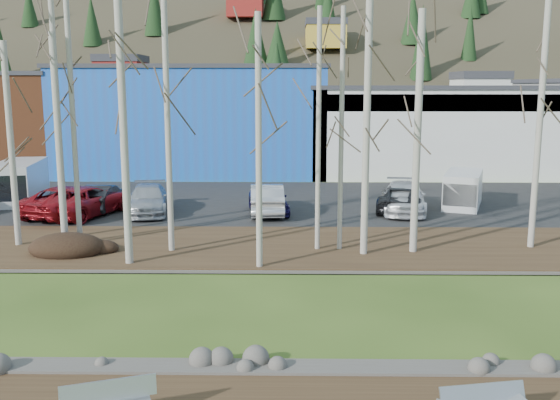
{
  "coord_description": "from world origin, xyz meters",
  "views": [
    {
      "loc": [
        1.31,
        -11.05,
        6.8
      ],
      "look_at": [
        0.98,
        12.29,
        2.5
      ],
      "focal_mm": 40.0,
      "sensor_mm": 36.0,
      "label": 1
    }
  ],
  "objects_px": {
    "car_4": "(268,199)",
    "car_8": "(86,201)",
    "car_5": "(267,199)",
    "van_grey": "(18,182)",
    "van_white": "(463,190)",
    "car_2": "(69,201)",
    "car_1": "(102,197)",
    "car_6": "(401,198)",
    "car_7": "(404,197)",
    "car_3": "(148,199)"
  },
  "relations": [
    {
      "from": "car_3",
      "to": "car_6",
      "type": "height_order",
      "value": "car_3"
    },
    {
      "from": "car_2",
      "to": "car_3",
      "type": "distance_m",
      "value": 3.99
    },
    {
      "from": "car_6",
      "to": "car_7",
      "type": "bearing_deg",
      "value": 124.66
    },
    {
      "from": "car_2",
      "to": "car_5",
      "type": "height_order",
      "value": "car_5"
    },
    {
      "from": "car_4",
      "to": "car_7",
      "type": "xyz_separation_m",
      "value": [
        7.25,
        0.43,
        0.02
      ]
    },
    {
      "from": "car_7",
      "to": "car_8",
      "type": "relative_size",
      "value": 0.95
    },
    {
      "from": "car_1",
      "to": "car_8",
      "type": "height_order",
      "value": "car_8"
    },
    {
      "from": "car_3",
      "to": "car_5",
      "type": "height_order",
      "value": "car_5"
    },
    {
      "from": "car_7",
      "to": "car_6",
      "type": "bearing_deg",
      "value": 120.22
    },
    {
      "from": "car_2",
      "to": "car_5",
      "type": "distance_m",
      "value": 10.25
    },
    {
      "from": "car_3",
      "to": "car_8",
      "type": "distance_m",
      "value": 3.15
    },
    {
      "from": "car_1",
      "to": "car_8",
      "type": "bearing_deg",
      "value": 73.46
    },
    {
      "from": "van_white",
      "to": "van_grey",
      "type": "xyz_separation_m",
      "value": [
        -25.33,
        1.09,
        0.2
      ]
    },
    {
      "from": "car_1",
      "to": "van_white",
      "type": "relative_size",
      "value": 0.91
    },
    {
      "from": "car_6",
      "to": "van_white",
      "type": "relative_size",
      "value": 1.05
    },
    {
      "from": "car_2",
      "to": "car_4",
      "type": "relative_size",
      "value": 1.27
    },
    {
      "from": "car_3",
      "to": "car_7",
      "type": "distance_m",
      "value": 13.63
    },
    {
      "from": "car_4",
      "to": "car_7",
      "type": "bearing_deg",
      "value": -7.14
    },
    {
      "from": "car_1",
      "to": "car_7",
      "type": "relative_size",
      "value": 0.81
    },
    {
      "from": "van_white",
      "to": "car_2",
      "type": "bearing_deg",
      "value": -152.83
    },
    {
      "from": "car_1",
      "to": "van_grey",
      "type": "distance_m",
      "value": 6.1
    },
    {
      "from": "car_3",
      "to": "van_grey",
      "type": "height_order",
      "value": "van_grey"
    },
    {
      "from": "car_5",
      "to": "van_white",
      "type": "bearing_deg",
      "value": -172.64
    },
    {
      "from": "car_7",
      "to": "van_white",
      "type": "height_order",
      "value": "van_white"
    },
    {
      "from": "car_6",
      "to": "van_grey",
      "type": "height_order",
      "value": "van_grey"
    },
    {
      "from": "car_5",
      "to": "van_white",
      "type": "relative_size",
      "value": 1.02
    },
    {
      "from": "car_4",
      "to": "car_6",
      "type": "xyz_separation_m",
      "value": [
        7.13,
        0.73,
        -0.06
      ]
    },
    {
      "from": "car_2",
      "to": "car_3",
      "type": "height_order",
      "value": "car_2"
    },
    {
      "from": "car_4",
      "to": "car_8",
      "type": "height_order",
      "value": "car_8"
    },
    {
      "from": "van_white",
      "to": "van_grey",
      "type": "relative_size",
      "value": 0.85
    },
    {
      "from": "car_3",
      "to": "van_grey",
      "type": "relative_size",
      "value": 0.91
    },
    {
      "from": "car_6",
      "to": "car_8",
      "type": "bearing_deg",
      "value": 18.16
    },
    {
      "from": "car_5",
      "to": "car_2",
      "type": "bearing_deg",
      "value": -0.35
    },
    {
      "from": "car_6",
      "to": "car_5",
      "type": "bearing_deg",
      "value": 20.35
    },
    {
      "from": "car_2",
      "to": "van_grey",
      "type": "bearing_deg",
      "value": -22.54
    },
    {
      "from": "car_1",
      "to": "car_6",
      "type": "height_order",
      "value": "car_1"
    },
    {
      "from": "car_1",
      "to": "car_7",
      "type": "bearing_deg",
      "value": -178.66
    },
    {
      "from": "car_8",
      "to": "van_white",
      "type": "bearing_deg",
      "value": -153.3
    },
    {
      "from": "car_5",
      "to": "car_8",
      "type": "xyz_separation_m",
      "value": [
        -9.37,
        -0.59,
        -0.02
      ]
    },
    {
      "from": "car_2",
      "to": "car_5",
      "type": "bearing_deg",
      "value": -157.6
    },
    {
      "from": "car_2",
      "to": "van_white",
      "type": "distance_m",
      "value": 21.24
    },
    {
      "from": "car_4",
      "to": "car_5",
      "type": "xyz_separation_m",
      "value": [
        -0.07,
        -0.21,
        0.05
      ]
    },
    {
      "from": "van_white",
      "to": "car_8",
      "type": "bearing_deg",
      "value": -152.52
    },
    {
      "from": "car_5",
      "to": "car_7",
      "type": "bearing_deg",
      "value": -178.68
    },
    {
      "from": "van_grey",
      "to": "van_white",
      "type": "bearing_deg",
      "value": -11.52
    },
    {
      "from": "car_5",
      "to": "van_grey",
      "type": "bearing_deg",
      "value": -16.11
    },
    {
      "from": "car_6",
      "to": "car_7",
      "type": "height_order",
      "value": "car_7"
    },
    {
      "from": "car_3",
      "to": "van_grey",
      "type": "distance_m",
      "value": 8.78
    },
    {
      "from": "car_5",
      "to": "car_7",
      "type": "distance_m",
      "value": 7.34
    },
    {
      "from": "car_7",
      "to": "car_3",
      "type": "bearing_deg",
      "value": -169.22
    }
  ]
}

